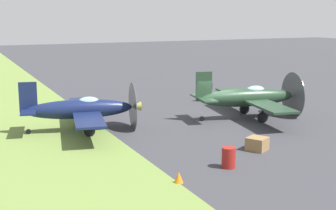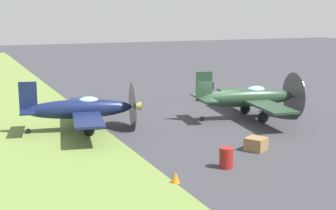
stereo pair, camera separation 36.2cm
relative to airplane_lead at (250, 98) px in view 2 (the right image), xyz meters
name	(u,v)px [view 2 (the right image)]	position (x,y,z in m)	size (l,w,h in m)	color
ground_plane	(214,119)	(-0.71, -2.12, -1.35)	(160.00, 160.00, 0.00)	#38383D
grass_verge	(5,140)	(-0.71, -14.70, -1.34)	(120.00, 11.00, 0.01)	olive
airplane_lead	(250,98)	(0.00, 0.00, 0.00)	(9.09, 7.24, 3.22)	#233D28
airplane_wingman	(82,109)	(-1.09, -10.48, -0.08)	(8.58, 6.84, 3.04)	#141E47
ground_crew_chief	(210,90)	(-6.10, 0.54, -0.43)	(0.38, 0.63, 1.73)	#2D3342
fuel_drum	(226,158)	(7.94, -6.41, -0.90)	(0.60, 0.60, 0.90)	maroon
supply_crate	(256,144)	(6.23, -3.72, -1.03)	(0.90, 0.90, 0.64)	olive
runway_marker_cone	(175,177)	(8.72, -9.18, -1.13)	(0.36, 0.36, 0.44)	orange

